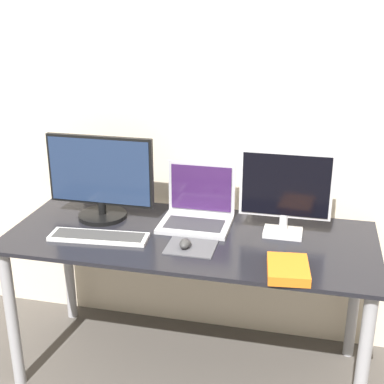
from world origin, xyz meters
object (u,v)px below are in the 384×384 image
keyboard (99,237)px  book (288,269)px  monitor_left (100,179)px  laptop (198,209)px  mouse (185,244)px  monitor_right (286,191)px

keyboard → book: size_ratio=1.96×
monitor_left → laptop: 0.47m
monitor_left → mouse: size_ratio=6.93×
mouse → monitor_right: bearing=31.2°
monitor_left → keyboard: bearing=-72.1°
monitor_right → monitor_left: bearing=-180.0°
laptop → book: size_ratio=1.42×
laptop → book: laptop is taller
monitor_right → book: 0.40m
monitor_left → monitor_right: bearing=0.0°
laptop → mouse: laptop is taller
keyboard → monitor_left: bearing=107.9°
laptop → monitor_left: bearing=-173.6°
monitor_left → laptop: monitor_left is taller
monitor_right → laptop: 0.42m
monitor_right → mouse: size_ratio=5.39×
laptop → mouse: (0.01, -0.28, -0.04)m
monitor_left → keyboard: size_ratio=1.16×
keyboard → monitor_right: bearing=16.3°
monitor_right → mouse: bearing=-148.8°
monitor_right → keyboard: monitor_right is taller
monitor_left → keyboard: 0.30m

